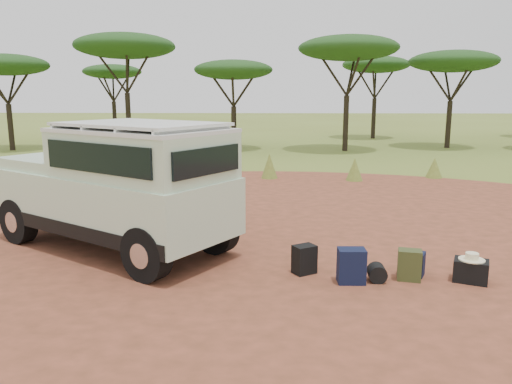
{
  "coord_description": "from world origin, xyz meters",
  "views": [
    {
      "loc": [
        0.1,
        -9.05,
        3.03
      ],
      "look_at": [
        -0.24,
        1.18,
        1.0
      ],
      "focal_mm": 35.0,
      "sensor_mm": 36.0,
      "label": 1
    }
  ],
  "objects_px": {
    "safari_vehicle": "(118,189)",
    "backpack_black": "(304,260)",
    "backpack_navy": "(351,266)",
    "backpack_olive": "(409,265)",
    "hard_case": "(471,271)",
    "duffel_navy": "(413,264)",
    "walking_staff": "(153,218)"
  },
  "relations": [
    {
      "from": "walking_staff",
      "to": "backpack_olive",
      "type": "relative_size",
      "value": 2.76
    },
    {
      "from": "backpack_olive",
      "to": "duffel_navy",
      "type": "bearing_deg",
      "value": 74.52
    },
    {
      "from": "backpack_olive",
      "to": "hard_case",
      "type": "distance_m",
      "value": 0.99
    },
    {
      "from": "walking_staff",
      "to": "duffel_navy",
      "type": "height_order",
      "value": "walking_staff"
    },
    {
      "from": "walking_staff",
      "to": "hard_case",
      "type": "relative_size",
      "value": 2.72
    },
    {
      "from": "safari_vehicle",
      "to": "backpack_navy",
      "type": "relative_size",
      "value": 9.42
    },
    {
      "from": "duffel_navy",
      "to": "hard_case",
      "type": "xyz_separation_m",
      "value": [
        0.86,
        -0.27,
        -0.02
      ]
    },
    {
      "from": "duffel_navy",
      "to": "hard_case",
      "type": "distance_m",
      "value": 0.91
    },
    {
      "from": "backpack_black",
      "to": "backpack_olive",
      "type": "height_order",
      "value": "backpack_olive"
    },
    {
      "from": "backpack_black",
      "to": "backpack_navy",
      "type": "bearing_deg",
      "value": -60.11
    },
    {
      "from": "walking_staff",
      "to": "hard_case",
      "type": "height_order",
      "value": "walking_staff"
    },
    {
      "from": "backpack_black",
      "to": "duffel_navy",
      "type": "height_order",
      "value": "backpack_black"
    },
    {
      "from": "safari_vehicle",
      "to": "backpack_navy",
      "type": "distance_m",
      "value": 4.68
    },
    {
      "from": "backpack_navy",
      "to": "backpack_olive",
      "type": "bearing_deg",
      "value": 7.42
    },
    {
      "from": "safari_vehicle",
      "to": "backpack_olive",
      "type": "height_order",
      "value": "safari_vehicle"
    },
    {
      "from": "safari_vehicle",
      "to": "backpack_olive",
      "type": "bearing_deg",
      "value": 16.92
    },
    {
      "from": "backpack_navy",
      "to": "duffel_navy",
      "type": "xyz_separation_m",
      "value": [
        1.09,
        0.38,
        -0.08
      ]
    },
    {
      "from": "duffel_navy",
      "to": "safari_vehicle",
      "type": "bearing_deg",
      "value": -167.9
    },
    {
      "from": "backpack_olive",
      "to": "hard_case",
      "type": "relative_size",
      "value": 0.99
    },
    {
      "from": "hard_case",
      "to": "backpack_navy",
      "type": "bearing_deg",
      "value": -154.01
    },
    {
      "from": "safari_vehicle",
      "to": "backpack_olive",
      "type": "relative_size",
      "value": 10.41
    },
    {
      "from": "safari_vehicle",
      "to": "backpack_black",
      "type": "distance_m",
      "value": 3.88
    },
    {
      "from": "backpack_black",
      "to": "duffel_navy",
      "type": "bearing_deg",
      "value": -32.12
    },
    {
      "from": "walking_staff",
      "to": "duffel_navy",
      "type": "relative_size",
      "value": 3.45
    },
    {
      "from": "backpack_olive",
      "to": "hard_case",
      "type": "bearing_deg",
      "value": 10.07
    },
    {
      "from": "backpack_navy",
      "to": "backpack_olive",
      "type": "xyz_separation_m",
      "value": [
        0.97,
        0.15,
        -0.03
      ]
    },
    {
      "from": "backpack_black",
      "to": "backpack_olive",
      "type": "xyz_separation_m",
      "value": [
        1.71,
        -0.26,
        0.01
      ]
    },
    {
      "from": "backpack_black",
      "to": "backpack_navy",
      "type": "height_order",
      "value": "backpack_navy"
    },
    {
      "from": "walking_staff",
      "to": "duffel_navy",
      "type": "distance_m",
      "value": 4.78
    },
    {
      "from": "safari_vehicle",
      "to": "backpack_black",
      "type": "bearing_deg",
      "value": 13.5
    },
    {
      "from": "backpack_navy",
      "to": "backpack_olive",
      "type": "relative_size",
      "value": 1.11
    },
    {
      "from": "backpack_black",
      "to": "hard_case",
      "type": "height_order",
      "value": "backpack_black"
    }
  ]
}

